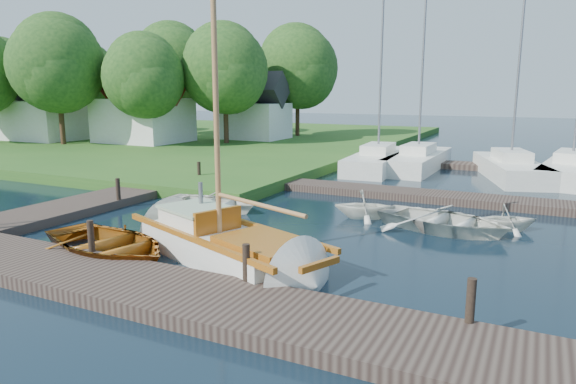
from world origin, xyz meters
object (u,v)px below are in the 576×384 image
at_px(tender_d, 507,216).
at_px(house_a, 143,109).
at_px(marina_boat_0, 378,159).
at_px(tree_5, 87,78).
at_px(marina_boat_1, 418,159).
at_px(house_c, 253,112).
at_px(marina_boat_2, 510,167).
at_px(tree_4, 172,66).
at_px(marina_boat_3, 572,168).
at_px(tender_a, 210,200).
at_px(tree_6, 0,75).
at_px(sailboat, 228,248).
at_px(mooring_post_3, 471,301).
at_px(house_b, 46,110).
at_px(tree_1, 58,64).
at_px(tree_7, 298,67).
at_px(mooring_post_1, 91,236).
at_px(tender_c, 443,217).
at_px(dinghy, 107,240).
at_px(tree_3, 225,69).
at_px(mooring_post_2, 246,262).
at_px(tree_2, 144,76).
at_px(mooring_post_4, 118,189).
at_px(mooring_post_5, 199,171).

height_order(tender_d, house_a, house_a).
bearing_deg(marina_boat_0, tree_5, 73.23).
xyz_separation_m(marina_boat_1, house_c, (-14.82, 7.53, 2.01)).
distance_m(marina_boat_2, tree_4, 29.43).
bearing_deg(marina_boat_3, tender_a, 146.11).
relative_size(tender_a, tree_6, 0.43).
distance_m(sailboat, marina_boat_1, 17.85).
xyz_separation_m(sailboat, house_c, (-13.97, 25.36, 2.24)).
bearing_deg(mooring_post_3, house_b, 150.80).
bearing_deg(tree_1, tree_4, 78.69).
bearing_deg(marina_boat_2, house_c, 49.19).
relative_size(tender_a, house_a, 0.57).
xyz_separation_m(tree_5, tree_7, (18.00, 6.00, 0.78)).
distance_m(marina_boat_2, tree_1, 30.11).
xyz_separation_m(house_c, tree_5, (-16.00, -1.95, 2.84)).
relative_size(marina_boat_3, tree_1, 1.40).
height_order(mooring_post_1, tender_c, mooring_post_1).
bearing_deg(dinghy, tree_7, 28.57).
xyz_separation_m(mooring_post_1, tree_3, (-11.00, 23.05, 5.11)).
bearing_deg(house_a, tender_a, -42.41).
height_order(mooring_post_2, house_a, house_a).
height_order(tree_5, tree_6, tree_6).
xyz_separation_m(dinghy, tree_3, (-10.94, 22.48, 5.37)).
bearing_deg(tender_d, marina_boat_0, 10.57).
xyz_separation_m(mooring_post_2, mooring_post_3, (4.50, 0.00, 0.00)).
xyz_separation_m(dinghy, tree_2, (-14.94, 18.48, 4.81)).
bearing_deg(dinghy, marina_boat_0, 6.21).
bearing_deg(house_b, mooring_post_4, -33.69).
distance_m(marina_boat_0, house_c, 15.52).
bearing_deg(mooring_post_1, tree_3, 115.51).
xyz_separation_m(tender_c, house_c, (-18.33, 19.94, 2.16)).
bearing_deg(mooring_post_1, marina_boat_3, 59.93).
height_order(house_a, tree_6, tree_6).
relative_size(house_c, tree_4, 0.55).
relative_size(house_a, tree_3, 0.72).
relative_size(house_b, tree_3, 0.66).
relative_size(marina_boat_1, house_b, 1.93).
bearing_deg(house_a, tree_3, 18.85).
height_order(marina_boat_1, marina_boat_2, marina_boat_2).
xyz_separation_m(mooring_post_1, tender_a, (-0.71, 6.12, -0.33)).
relative_size(house_b, tree_1, 0.63).
distance_m(mooring_post_1, mooring_post_5, 10.77).
bearing_deg(mooring_post_5, mooring_post_2, -49.64).
height_order(tender_d, marina_boat_3, marina_boat_3).
bearing_deg(house_a, house_c, 45.00).
bearing_deg(tree_5, tree_3, -7.12).
height_order(mooring_post_2, tree_4, tree_4).
relative_size(marina_boat_3, house_b, 2.23).
height_order(mooring_post_5, marina_boat_0, marina_boat_0).
xyz_separation_m(tree_3, tree_4, (-8.00, 4.00, 0.56)).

